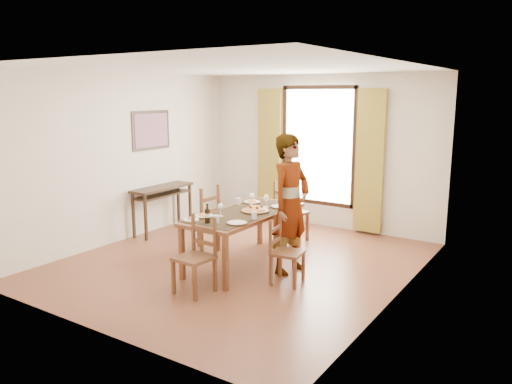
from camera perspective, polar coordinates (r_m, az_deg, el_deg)
The scene contains 22 objects.
ground at distance 7.18m, azimuth -1.93°, elevation -8.04°, with size 5.00×5.00×0.00m, color #54281A.
room_shell at distance 6.93m, azimuth -1.43°, elevation 4.38°, with size 4.60×5.10×2.74m.
console_table at distance 8.70m, azimuth -10.65°, elevation -0.12°, with size 0.38×1.20×0.80m.
dining_table at distance 6.91m, azimuth -1.28°, elevation -2.84°, with size 0.82×1.97×0.76m.
chair_west at distance 7.52m, azimuth -6.21°, elevation -3.37°, with size 0.47×0.47×1.03m.
chair_north at distance 8.10m, azimuth 3.88°, elevation -2.45°, with size 0.54×0.54×0.98m.
chair_south at distance 6.07m, azimuth -6.89°, elevation -7.49°, with size 0.43×0.43×0.92m.
chair_east at distance 6.34m, azimuth 3.35°, elevation -6.98°, with size 0.42×0.42×0.84m.
man at distance 6.62m, azimuth 3.96°, elevation -1.38°, with size 0.53×0.73×1.85m, color gray.
plate_sw at distance 6.65m, azimuth -5.95°, elevation -2.62°, with size 0.27×0.27×0.05m, color silver, non-canonical shape.
plate_se at distance 6.28m, azimuth -2.18°, elevation -3.40°, with size 0.27×0.27×0.05m, color silver, non-canonical shape.
plate_nw at distance 7.46m, azimuth -0.46°, elevation -1.03°, with size 0.27×0.27×0.05m, color silver, non-canonical shape.
plate_ne at distance 7.18m, azimuth 2.73°, elevation -1.55°, with size 0.27×0.27×0.05m, color silver, non-canonical shape.
pasta_platter at distance 6.89m, azimuth -0.06°, elevation -1.87°, with size 0.40×0.40×0.10m, color red, non-canonical shape.
caprese_plate at distance 6.50m, azimuth -7.42°, elevation -3.05°, with size 0.20×0.20×0.04m, color silver, non-canonical shape.
wine_glass_a at distance 6.64m, azimuth -4.07°, elevation -2.04°, with size 0.08×0.08×0.18m, color white, non-canonical shape.
wine_glass_b at distance 7.16m, azimuth 1.16°, elevation -1.03°, with size 0.08×0.08×0.18m, color white, non-canonical shape.
wine_glass_c at distance 7.28m, azimuth -0.50°, elevation -0.82°, with size 0.08×0.08×0.18m, color white, non-canonical shape.
tumbler_a at distance 6.49m, azimuth -0.21°, elevation -2.70°, with size 0.07×0.07×0.10m, color silver.
tumbler_b at distance 7.34m, azimuth -2.06°, elevation -1.07°, with size 0.07×0.07×0.10m, color silver.
tumbler_c at distance 6.33m, azimuth -4.56°, elevation -3.10°, with size 0.07×0.07×0.10m, color silver.
wine_bottle at distance 6.32m, azimuth -5.58°, elevation -2.44°, with size 0.07×0.07×0.25m, color black, non-canonical shape.
Camera 1 is at (3.91, -5.53, 2.37)m, focal length 35.00 mm.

